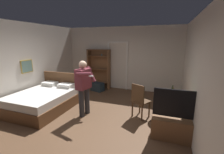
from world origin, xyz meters
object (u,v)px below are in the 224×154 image
object	(u,v)px
tv_flatscreen	(177,125)
laptop	(165,93)
person_blue_shirt	(84,84)
bookshelf	(99,67)
suitcase_dark	(97,87)
side_table	(166,102)
bottle_on_table	(172,92)
wooden_chair	(140,99)
bed	(46,99)

from	to	relation	value
tv_flatscreen	laptop	size ratio (longest dim) A/B	3.13
person_blue_shirt	tv_flatscreen	bearing A→B (deg)	-8.18
bookshelf	suitcase_dark	world-z (taller)	bookshelf
side_table	laptop	size ratio (longest dim) A/B	1.90
bottle_on_table	person_blue_shirt	distance (m)	2.44
wooden_chair	bottle_on_table	bearing A→B (deg)	9.61
bed	side_table	bearing A→B (deg)	9.51
bookshelf	laptop	world-z (taller)	bookshelf
bookshelf	wooden_chair	distance (m)	3.31
tv_flatscreen	suitcase_dark	size ratio (longest dim) A/B	2.12
bookshelf	tv_flatscreen	bearing A→B (deg)	-43.37
bed	person_blue_shirt	bearing A→B (deg)	0.84
wooden_chair	laptop	bearing A→B (deg)	15.13
tv_flatscreen	person_blue_shirt	distance (m)	2.60
bookshelf	side_table	world-z (taller)	bookshelf
bed	tv_flatscreen	xyz separation A→B (m)	(3.92, -0.34, 0.03)
bookshelf	person_blue_shirt	size ratio (longest dim) A/B	1.10
laptop	bed	bearing A→B (deg)	-171.05
bed	laptop	bearing A→B (deg)	8.95
bookshelf	tv_flatscreen	world-z (taller)	bookshelf
suitcase_dark	bookshelf	bearing A→B (deg)	120.80
bed	wooden_chair	xyz separation A→B (m)	(2.97, 0.39, 0.24)
suitcase_dark	laptop	bearing A→B (deg)	-14.01
tv_flatscreen	bottle_on_table	size ratio (longest dim) A/B	3.85
bookshelf	tv_flatscreen	xyz separation A→B (m)	(3.26, -3.08, -0.63)
laptop	person_blue_shirt	bearing A→B (deg)	-165.98
laptop	bottle_on_table	distance (m)	0.19
tv_flatscreen	wooden_chair	bearing A→B (deg)	142.69
suitcase_dark	bottle_on_table	bearing A→B (deg)	-13.06
person_blue_shirt	bed	bearing A→B (deg)	-179.16
laptop	suitcase_dark	size ratio (longest dim) A/B	0.68
bookshelf	side_table	size ratio (longest dim) A/B	2.54
bed	person_blue_shirt	world-z (taller)	person_blue_shirt
side_table	bed	bearing A→B (deg)	-170.49
bookshelf	suitcase_dark	size ratio (longest dim) A/B	3.27
bed	person_blue_shirt	xyz separation A→B (m)	(1.42, 0.02, 0.63)
bed	side_table	size ratio (longest dim) A/B	2.90
bottle_on_table	suitcase_dark	world-z (taller)	bottle_on_table
bed	bookshelf	size ratio (longest dim) A/B	1.14
bed	wooden_chair	bearing A→B (deg)	7.53
tv_flatscreen	bottle_on_table	distance (m)	1.01
wooden_chair	suitcase_dark	size ratio (longest dim) A/B	1.82
side_table	bookshelf	bearing A→B (deg)	144.68
wooden_chair	person_blue_shirt	world-z (taller)	person_blue_shirt
bottle_on_table	wooden_chair	distance (m)	0.90
bottle_on_table	bookshelf	bearing A→B (deg)	144.91
laptop	person_blue_shirt	world-z (taller)	person_blue_shirt
tv_flatscreen	bottle_on_table	world-z (taller)	tv_flatscreen
bookshelf	suitcase_dark	bearing A→B (deg)	-75.52
laptop	wooden_chair	distance (m)	0.72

